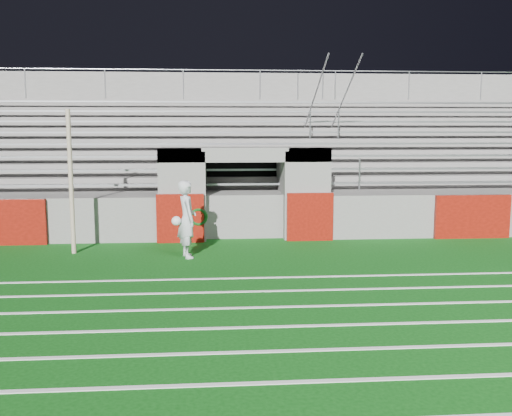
{
  "coord_description": "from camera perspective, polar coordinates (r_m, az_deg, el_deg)",
  "views": [
    {
      "loc": [
        -0.91,
        -12.64,
        3.12
      ],
      "look_at": [
        0.2,
        1.8,
        1.1
      ],
      "focal_mm": 40.0,
      "sensor_mm": 36.0,
      "label": 1
    }
  ],
  "objects": [
    {
      "name": "ground",
      "position": [
        13.05,
        -0.27,
        -5.89
      ],
      "size": [
        90.0,
        90.0,
        0.0
      ],
      "primitive_type": "plane",
      "color": "#0C490F",
      "rests_on": "ground"
    },
    {
      "name": "goalkeeper_with_ball",
      "position": [
        13.92,
        -6.94,
        -1.11
      ],
      "size": [
        0.68,
        0.79,
        1.89
      ],
      "color": "silver",
      "rests_on": "ground"
    },
    {
      "name": "field_post",
      "position": [
        14.89,
        -18.02,
        2.46
      ],
      "size": [
        0.11,
        0.11,
        3.6
      ],
      "primitive_type": "cylinder",
      "color": "tan",
      "rests_on": "ground"
    },
    {
      "name": "hose_coil",
      "position": [
        15.76,
        -5.77,
        -0.87
      ],
      "size": [
        0.52,
        0.15,
        0.52
      ],
      "color": "#0F460E",
      "rests_on": "ground"
    },
    {
      "name": "stadium_structure",
      "position": [
        20.69,
        -1.86,
        3.43
      ],
      "size": [
        26.0,
        8.48,
        5.42
      ],
      "color": "slate",
      "rests_on": "ground"
    },
    {
      "name": "field_markings",
      "position": [
        8.3,
        2.28,
        -14.11
      ],
      "size": [
        28.0,
        8.09,
        0.01
      ],
      "color": "white",
      "rests_on": "ground"
    }
  ]
}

